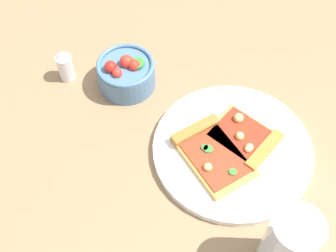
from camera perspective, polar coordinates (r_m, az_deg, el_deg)
The scene contains 7 objects.
ground_plane at distance 0.79m, azimuth 7.92°, elevation -1.55°, with size 2.40×2.40×0.00m, color #93704C.
plate at distance 0.77m, azimuth 8.34°, elevation -3.05°, with size 0.28×0.28×0.01m, color silver.
pizza_slice_near at distance 0.77m, azimuth 10.09°, elevation -1.63°, with size 0.10×0.12×0.02m.
pizza_slice_far at distance 0.75m, azimuth 5.48°, elevation -3.26°, with size 0.12×0.15×0.02m.
salad_bowl at distance 0.84m, azimuth -5.44°, elevation 6.84°, with size 0.11×0.11×0.07m.
soda_glass at distance 0.65m, azimuth 15.12°, elevation -14.85°, with size 0.07×0.07×0.14m.
pepper_shaker at distance 0.87m, azimuth -13.19°, elevation 7.64°, with size 0.03×0.03×0.07m.
Camera 1 is at (-0.37, -0.24, 0.65)m, focal length 47.05 mm.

